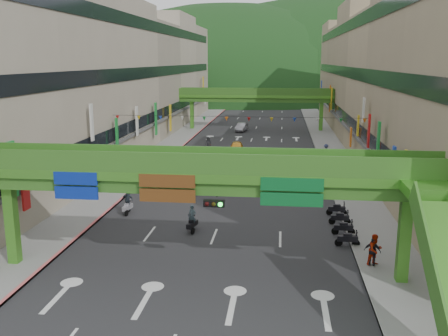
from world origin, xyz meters
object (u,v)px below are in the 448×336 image
at_px(car_yellow, 237,147).
at_px(scooter_rider_mid, 253,163).
at_px(car_silver, 242,127).
at_px(scooter_rider_near, 192,220).
at_px(pedestrian_red, 375,252).
at_px(overpass_near, 214,187).

bearing_deg(car_yellow, scooter_rider_mid, -80.73).
bearing_deg(car_silver, scooter_rider_near, -82.18).
relative_size(car_yellow, pedestrian_red, 2.20).
xyz_separation_m(scooter_rider_near, car_yellow, (0.34, 30.90, -0.19)).
xyz_separation_m(car_silver, pedestrian_red, (12.17, -55.14, 0.22)).
bearing_deg(pedestrian_red, car_yellow, 80.24).
relative_size(overpass_near, pedestrian_red, 15.13).
distance_m(car_silver, pedestrian_red, 56.46).
bearing_deg(car_yellow, car_silver, 88.74).
bearing_deg(pedestrian_red, scooter_rider_near, 130.21).
height_order(overpass_near, scooter_rider_mid, overpass_near).
distance_m(scooter_rider_mid, pedestrian_red, 25.58).
xyz_separation_m(scooter_rider_mid, car_yellow, (-2.74, 11.59, -0.31)).
bearing_deg(scooter_rider_near, scooter_rider_mid, 80.93).
distance_m(overpass_near, car_yellow, 38.66).
bearing_deg(scooter_rider_near, car_silver, 90.67).
xyz_separation_m(scooter_rider_near, scooter_rider_mid, (3.08, 19.31, 0.12)).
relative_size(overpass_near, car_yellow, 6.87).
relative_size(scooter_rider_near, car_yellow, 0.47).
height_order(overpass_near, scooter_rider_near, overpass_near).
relative_size(scooter_rider_mid, pedestrian_red, 1.06).
distance_m(car_silver, car_yellow, 19.44).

